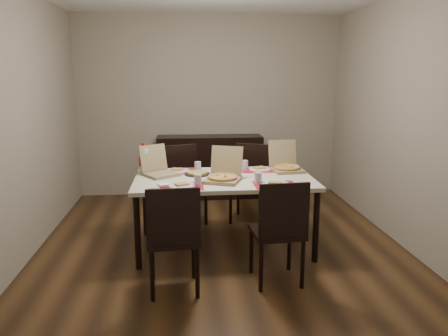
% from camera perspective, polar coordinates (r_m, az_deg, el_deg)
% --- Properties ---
extents(ground, '(3.80, 4.00, 0.02)m').
position_cam_1_polar(ground, '(4.79, -0.48, -9.75)').
color(ground, '#452B15').
rests_on(ground, ground).
extents(room_walls, '(3.84, 4.02, 2.62)m').
position_cam_1_polar(room_walls, '(4.87, -0.95, 11.68)').
color(room_walls, gray).
rests_on(room_walls, ground).
extents(sideboard, '(1.50, 0.40, 0.90)m').
position_cam_1_polar(sideboard, '(6.35, -1.85, 0.17)').
color(sideboard, black).
rests_on(sideboard, ground).
extents(dining_table, '(1.80, 1.00, 0.75)m').
position_cam_1_polar(dining_table, '(4.44, 0.00, -2.10)').
color(dining_table, beige).
rests_on(dining_table, ground).
extents(chair_near_left, '(0.44, 0.44, 0.93)m').
position_cam_1_polar(chair_near_left, '(3.58, -6.63, -8.67)').
color(chair_near_left, black).
rests_on(chair_near_left, ground).
extents(chair_near_right, '(0.45, 0.45, 0.93)m').
position_cam_1_polar(chair_near_right, '(3.74, 7.23, -7.77)').
color(chair_near_right, black).
rests_on(chair_near_right, ground).
extents(chair_far_left, '(0.54, 0.54, 0.93)m').
position_cam_1_polar(chair_far_left, '(5.32, -5.24, -1.61)').
color(chair_far_left, black).
rests_on(chair_far_left, ground).
extents(chair_far_right, '(0.55, 0.55, 0.93)m').
position_cam_1_polar(chair_far_right, '(5.38, 3.45, -1.42)').
color(chair_far_right, black).
rests_on(chair_far_right, ground).
extents(setting_near_left, '(0.50, 0.30, 0.11)m').
position_cam_1_polar(setting_near_left, '(4.09, -5.25, -2.13)').
color(setting_near_left, '#B80C1D').
rests_on(setting_near_left, dining_table).
extents(setting_near_right, '(0.48, 0.30, 0.11)m').
position_cam_1_polar(setting_near_right, '(4.17, 6.11, -1.89)').
color(setting_near_right, '#B80C1D').
rests_on(setting_near_right, dining_table).
extents(setting_far_left, '(0.50, 0.30, 0.11)m').
position_cam_1_polar(setting_far_left, '(4.71, -5.69, -0.23)').
color(setting_far_left, '#B80C1D').
rests_on(setting_far_left, dining_table).
extents(setting_far_right, '(0.51, 0.30, 0.11)m').
position_cam_1_polar(setting_far_right, '(4.77, 4.16, -0.01)').
color(setting_far_right, '#B80C1D').
rests_on(setting_far_right, dining_table).
extents(napkin_loose, '(0.16, 0.16, 0.02)m').
position_cam_1_polar(napkin_loose, '(4.31, -0.28, -1.52)').
color(napkin_loose, white).
rests_on(napkin_loose, dining_table).
extents(pizza_box_center, '(0.43, 0.45, 0.32)m').
position_cam_1_polar(pizza_box_center, '(4.28, -0.08, -1.00)').
color(pizza_box_center, olive).
rests_on(pizza_box_center, dining_table).
extents(pizza_box_right, '(0.35, 0.38, 0.32)m').
position_cam_1_polar(pizza_box_right, '(4.77, 8.10, 0.26)').
color(pizza_box_right, olive).
rests_on(pizza_box_right, dining_table).
extents(pizza_box_left, '(0.43, 0.44, 0.30)m').
position_cam_1_polar(pizza_box_left, '(4.57, -8.50, -0.24)').
color(pizza_box_left, olive).
rests_on(pizza_box_left, dining_table).
extents(faina_plate, '(0.27, 0.27, 0.03)m').
position_cam_1_polar(faina_plate, '(4.55, -3.51, -0.71)').
color(faina_plate, black).
rests_on(faina_plate, dining_table).
extents(dip_bowl, '(0.14, 0.14, 0.03)m').
position_cam_1_polar(dip_bowl, '(4.65, 1.34, -0.37)').
color(dip_bowl, white).
rests_on(dip_bowl, dining_table).
extents(soda_bottle, '(0.11, 0.11, 0.32)m').
position_cam_1_polar(soda_bottle, '(4.66, -10.38, 0.97)').
color(soda_bottle, silver).
rests_on(soda_bottle, dining_table).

